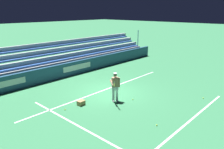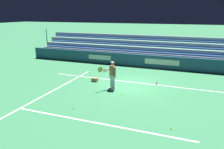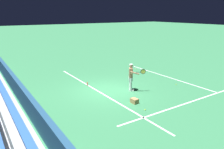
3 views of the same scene
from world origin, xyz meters
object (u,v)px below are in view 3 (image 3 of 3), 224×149
ball_box_cardboard (134,101)px  tennis_ball_by_box (136,69)px  tennis_player (131,77)px  water_bottle (87,84)px  tennis_ball_far_left (176,84)px  tennis_ball_toward_net (145,110)px  tennis_ball_near_player (130,85)px

ball_box_cardboard → tennis_ball_by_box: 7.29m
ball_box_cardboard → tennis_ball_by_box: ball_box_cardboard is taller
tennis_player → water_bottle: bearing=-142.8°
tennis_ball_far_left → tennis_ball_toward_net: size_ratio=1.00×
tennis_player → water_bottle: size_ratio=7.80×
tennis_ball_by_box → tennis_ball_toward_net: size_ratio=1.00×
tennis_ball_far_left → tennis_player: bearing=-103.3°
ball_box_cardboard → tennis_ball_near_player: (-2.55, 1.69, -0.10)m
tennis_player → ball_box_cardboard: (1.67, -1.06, -0.76)m
tennis_ball_by_box → tennis_ball_near_player: same height
tennis_ball_far_left → tennis_ball_near_player: same height
tennis_ball_by_box → tennis_ball_far_left: bearing=-4.1°
tennis_ball_near_player → tennis_ball_far_left: bearing=58.1°
water_bottle → tennis_ball_near_player: bearing=58.2°
water_bottle → tennis_player: bearing=37.2°
tennis_ball_far_left → tennis_ball_by_box: (-4.69, 0.33, 0.00)m
water_bottle → tennis_ball_far_left: bearing=58.1°
ball_box_cardboard → water_bottle: size_ratio=1.82×
ball_box_cardboard → tennis_ball_toward_net: 1.02m
tennis_ball_near_player → ball_box_cardboard: bearing=-33.6°
tennis_ball_by_box → water_bottle: bearing=-74.6°
tennis_ball_far_left → tennis_ball_toward_net: (1.90, -4.47, 0.00)m
tennis_player → tennis_ball_by_box: size_ratio=25.98×
tennis_player → tennis_ball_toward_net: bearing=-23.8°
tennis_ball_toward_net → water_bottle: bearing=-172.7°
tennis_ball_by_box → tennis_ball_toward_net: (6.59, -4.81, 0.00)m
water_bottle → tennis_ball_by_box: bearing=105.4°
ball_box_cardboard → tennis_ball_far_left: bearing=101.6°
tennis_ball_far_left → water_bottle: (-3.19, -5.13, 0.08)m
ball_box_cardboard → water_bottle: 4.15m
tennis_ball_far_left → tennis_ball_toward_net: same height
tennis_player → tennis_ball_toward_net: (2.68, -1.18, -0.86)m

